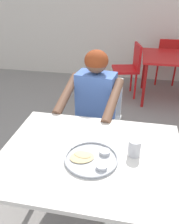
# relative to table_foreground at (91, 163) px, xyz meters

# --- Properties ---
(table_foreground) EXTENTS (1.13, 0.86, 0.75)m
(table_foreground) POSITION_rel_table_foreground_xyz_m (0.00, 0.00, 0.00)
(table_foreground) COLOR silver
(table_foreground) RESTS_ON ground
(thali_tray) EXTENTS (0.32, 0.32, 0.03)m
(thali_tray) POSITION_rel_table_foreground_xyz_m (0.01, -0.06, 0.09)
(thali_tray) COLOR #B7BABF
(thali_tray) RESTS_ON table_foreground
(drinking_cup) EXTENTS (0.08, 0.08, 0.11)m
(drinking_cup) POSITION_rel_table_foreground_xyz_m (0.26, 0.04, 0.13)
(drinking_cup) COLOR silver
(drinking_cup) RESTS_ON table_foreground
(chair_foreground) EXTENTS (0.48, 0.49, 0.87)m
(chair_foreground) POSITION_rel_table_foreground_xyz_m (-0.09, 0.92, -0.17)
(chair_foreground) COLOR silver
(chair_foreground) RESTS_ON ground
(diner_foreground) EXTENTS (0.55, 0.59, 1.19)m
(diner_foreground) POSITION_rel_table_foreground_xyz_m (-0.12, 0.70, 0.04)
(diner_foreground) COLOR #2D2D2D
(diner_foreground) RESTS_ON ground
(table_background_red) EXTENTS (0.95, 0.85, 0.71)m
(table_background_red) POSITION_rel_table_foreground_xyz_m (0.81, 2.51, -0.05)
(table_background_red) COLOR red
(table_background_red) RESTS_ON ground
(chair_red_left) EXTENTS (0.47, 0.47, 0.85)m
(chair_red_left) POSITION_rel_table_foreground_xyz_m (0.15, 2.53, -0.17)
(chair_red_left) COLOR red
(chair_red_left) RESTS_ON ground
(chair_red_far) EXTENTS (0.41, 0.45, 0.83)m
(chair_red_far) POSITION_rel_table_foreground_xyz_m (0.78, 3.18, -0.19)
(chair_red_far) COLOR red
(chair_red_far) RESTS_ON ground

